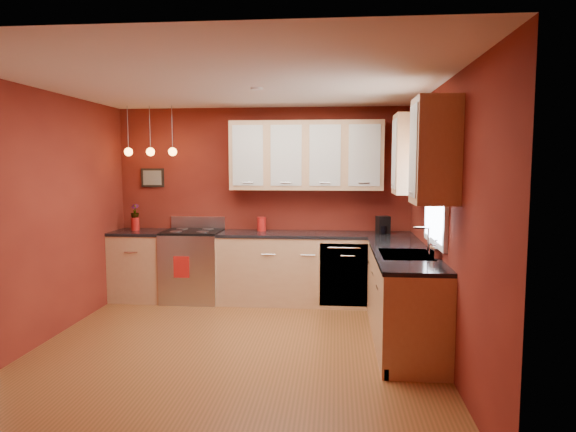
# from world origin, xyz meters

# --- Properties ---
(floor) EXTENTS (4.20, 4.20, 0.00)m
(floor) POSITION_xyz_m (0.00, 0.00, 0.00)
(floor) COLOR brown
(floor) RESTS_ON ground
(ceiling) EXTENTS (4.00, 4.20, 0.02)m
(ceiling) POSITION_xyz_m (0.00, 0.00, 2.60)
(ceiling) COLOR silver
(ceiling) RESTS_ON wall_back
(wall_back) EXTENTS (4.00, 0.02, 2.60)m
(wall_back) POSITION_xyz_m (0.00, 2.10, 1.30)
(wall_back) COLOR maroon
(wall_back) RESTS_ON floor
(wall_front) EXTENTS (4.00, 0.02, 2.60)m
(wall_front) POSITION_xyz_m (0.00, -2.10, 1.30)
(wall_front) COLOR maroon
(wall_front) RESTS_ON floor
(wall_left) EXTENTS (0.02, 4.20, 2.60)m
(wall_left) POSITION_xyz_m (-2.00, 0.00, 1.30)
(wall_left) COLOR maroon
(wall_left) RESTS_ON floor
(wall_right) EXTENTS (0.02, 4.20, 2.60)m
(wall_right) POSITION_xyz_m (2.00, 0.00, 1.30)
(wall_right) COLOR maroon
(wall_right) RESTS_ON floor
(base_cabinets_back_left) EXTENTS (0.70, 0.60, 0.90)m
(base_cabinets_back_left) POSITION_xyz_m (-1.65, 1.80, 0.45)
(base_cabinets_back_left) COLOR tan
(base_cabinets_back_left) RESTS_ON floor
(base_cabinets_back_right) EXTENTS (2.54, 0.60, 0.90)m
(base_cabinets_back_right) POSITION_xyz_m (0.73, 1.80, 0.45)
(base_cabinets_back_right) COLOR tan
(base_cabinets_back_right) RESTS_ON floor
(base_cabinets_right) EXTENTS (0.60, 2.10, 0.90)m
(base_cabinets_right) POSITION_xyz_m (1.70, 0.45, 0.45)
(base_cabinets_right) COLOR tan
(base_cabinets_right) RESTS_ON floor
(counter_back_left) EXTENTS (0.70, 0.62, 0.04)m
(counter_back_left) POSITION_xyz_m (-1.65, 1.80, 0.92)
(counter_back_left) COLOR black
(counter_back_left) RESTS_ON base_cabinets_back_left
(counter_back_right) EXTENTS (2.54, 0.62, 0.04)m
(counter_back_right) POSITION_xyz_m (0.73, 1.80, 0.92)
(counter_back_right) COLOR black
(counter_back_right) RESTS_ON base_cabinets_back_right
(counter_right) EXTENTS (0.62, 2.10, 0.04)m
(counter_right) POSITION_xyz_m (1.70, 0.45, 0.92)
(counter_right) COLOR black
(counter_right) RESTS_ON base_cabinets_right
(gas_range) EXTENTS (0.76, 0.64, 1.11)m
(gas_range) POSITION_xyz_m (-0.92, 1.80, 0.48)
(gas_range) COLOR #B2B2B6
(gas_range) RESTS_ON floor
(dishwasher_front) EXTENTS (0.60, 0.02, 0.80)m
(dishwasher_front) POSITION_xyz_m (1.10, 1.51, 0.45)
(dishwasher_front) COLOR #B2B2B6
(dishwasher_front) RESTS_ON base_cabinets_back_right
(sink) EXTENTS (0.50, 0.70, 0.33)m
(sink) POSITION_xyz_m (1.70, 0.30, 0.92)
(sink) COLOR gray
(sink) RESTS_ON counter_right
(window) EXTENTS (0.06, 1.02, 1.22)m
(window) POSITION_xyz_m (1.97, 0.30, 1.69)
(window) COLOR white
(window) RESTS_ON wall_right
(upper_cabinets_back) EXTENTS (2.00, 0.35, 0.90)m
(upper_cabinets_back) POSITION_xyz_m (0.60, 1.93, 1.95)
(upper_cabinets_back) COLOR tan
(upper_cabinets_back) RESTS_ON wall_back
(upper_cabinets_right) EXTENTS (0.35, 1.95, 0.90)m
(upper_cabinets_right) POSITION_xyz_m (1.82, 0.32, 1.95)
(upper_cabinets_right) COLOR tan
(upper_cabinets_right) RESTS_ON wall_right
(wall_picture) EXTENTS (0.32, 0.03, 0.26)m
(wall_picture) POSITION_xyz_m (-1.55, 2.08, 1.65)
(wall_picture) COLOR black
(wall_picture) RESTS_ON wall_back
(pendant_lights) EXTENTS (0.71, 0.11, 0.66)m
(pendant_lights) POSITION_xyz_m (-1.45, 1.75, 2.01)
(pendant_lights) COLOR gray
(pendant_lights) RESTS_ON ceiling
(red_canister) EXTENTS (0.12, 0.12, 0.19)m
(red_canister) POSITION_xyz_m (-0.00, 1.93, 1.04)
(red_canister) COLOR #B31713
(red_canister) RESTS_ON counter_back_right
(red_vase) EXTENTS (0.11, 0.11, 0.17)m
(red_vase) POSITION_xyz_m (-1.72, 1.84, 1.03)
(red_vase) COLOR #B31713
(red_vase) RESTS_ON counter_back_left
(flowers) EXTENTS (0.11, 0.11, 0.20)m
(flowers) POSITION_xyz_m (-1.72, 1.84, 1.20)
(flowers) COLOR #B31713
(flowers) RESTS_ON red_vase
(coffee_maker) EXTENTS (0.19, 0.19, 0.23)m
(coffee_maker) POSITION_xyz_m (1.61, 1.81, 1.05)
(coffee_maker) COLOR black
(coffee_maker) RESTS_ON counter_back_right
(soap_pump) EXTENTS (0.11, 0.11, 0.19)m
(soap_pump) POSITION_xyz_m (1.95, 0.07, 1.03)
(soap_pump) COLOR silver
(soap_pump) RESTS_ON counter_right
(dish_towel) EXTENTS (0.20, 0.01, 0.28)m
(dish_towel) POSITION_xyz_m (-0.98, 1.47, 0.52)
(dish_towel) COLOR #B31713
(dish_towel) RESTS_ON gas_range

